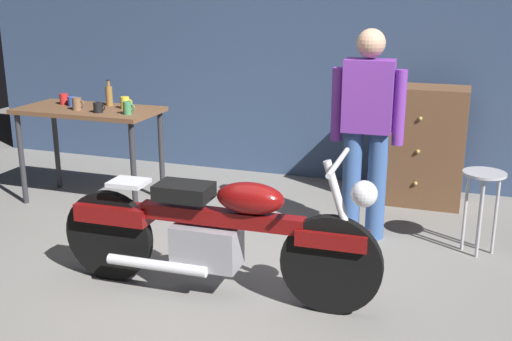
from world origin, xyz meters
TOP-DOWN VIEW (x-y plane):
  - ground_plane at (0.00, 0.00)m, footprint 12.00×12.00m
  - back_wall at (0.00, 2.80)m, footprint 8.00×0.12m
  - workbench at (-1.85, 1.30)m, footprint 1.30×0.64m
  - motorcycle at (-0.02, -0.06)m, footprint 2.19×0.60m
  - person_standing at (0.71, 1.28)m, footprint 0.57×0.24m
  - shop_stool at (1.60, 1.26)m, footprint 0.32×0.32m
  - wooden_dresser at (1.05, 2.30)m, footprint 0.80×0.47m
  - mug_blue_enamel at (-2.05, 1.35)m, footprint 0.12×0.09m
  - mug_black_matte at (-1.64, 1.15)m, footprint 0.11×0.08m
  - mug_green_speckled at (-1.36, 1.17)m, footprint 0.11×0.08m
  - mug_brown_stoneware at (-1.89, 1.20)m, footprint 0.12×0.08m
  - mug_red_diner at (-2.17, 1.39)m, footprint 0.11×0.08m
  - mug_yellow_tall at (-1.51, 1.39)m, footprint 0.12×0.08m
  - bottle at (-1.74, 1.48)m, footprint 0.06×0.06m

SIDE VIEW (x-z plane):
  - ground_plane at x=0.00m, z-range 0.00..0.00m
  - motorcycle at x=-0.02m, z-range -0.05..0.95m
  - shop_stool at x=1.60m, z-range 0.18..0.82m
  - wooden_dresser at x=1.05m, z-range 0.00..1.10m
  - workbench at x=-1.85m, z-range 0.34..1.24m
  - person_standing at x=0.71m, z-range 0.09..1.76m
  - mug_blue_enamel at x=-2.05m, z-range 0.90..0.99m
  - mug_black_matte at x=-1.64m, z-range 0.90..0.99m
  - mug_red_diner at x=-2.17m, z-range 0.90..1.00m
  - mug_yellow_tall at x=-1.51m, z-range 0.90..1.01m
  - mug_brown_stoneware at x=-1.89m, z-range 0.90..1.01m
  - mug_green_speckled at x=-1.36m, z-range 0.90..1.01m
  - bottle at x=-1.74m, z-range 0.88..1.12m
  - back_wall at x=0.00m, z-range 0.00..3.10m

